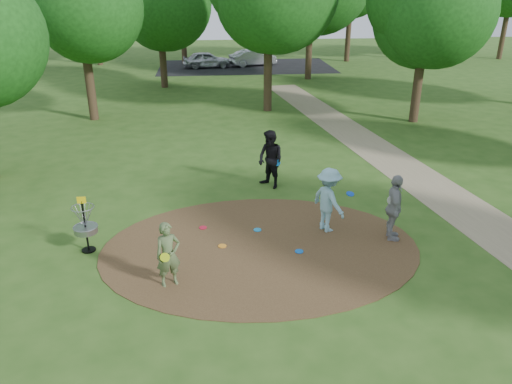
{
  "coord_description": "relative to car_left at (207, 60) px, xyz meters",
  "views": [
    {
      "loc": [
        -1.26,
        -11.51,
        6.54
      ],
      "look_at": [
        0.0,
        1.2,
        1.1
      ],
      "focal_mm": 35.0,
      "sensor_mm": 36.0,
      "label": 1
    }
  ],
  "objects": [
    {
      "name": "player_waiting_with_disc",
      "position": [
        4.77,
        -29.51,
        0.29
      ],
      "size": [
        0.69,
        1.17,
        1.86
      ],
      "color": "gray",
      "rests_on": "ground"
    },
    {
      "name": "player_walking_with_disc",
      "position": [
        1.94,
        -25.48,
        0.35
      ],
      "size": [
        1.17,
        1.22,
        1.98
      ],
      "color": "black",
      "rests_on": "ground"
    },
    {
      "name": "car_left",
      "position": [
        0.0,
        0.0,
        0.0
      ],
      "size": [
        3.94,
        2.03,
        1.28
      ],
      "primitive_type": "imported",
      "rotation": [
        0.0,
        0.0,
        1.71
      ],
      "color": "#B3B6BC",
      "rests_on": "ground"
    },
    {
      "name": "player_throwing_with_disc",
      "position": [
        3.15,
        -28.82,
        0.29
      ],
      "size": [
        1.32,
        1.38,
        1.85
      ],
      "color": "#88BCCC",
      "rests_on": "ground"
    },
    {
      "name": "disc_ground_cyan",
      "position": [
        1.18,
        -28.68,
        -0.61
      ],
      "size": [
        0.22,
        0.22,
        0.02
      ],
      "primitive_type": "cylinder",
      "color": "#1B97DC",
      "rests_on": "dirt_clearing"
    },
    {
      "name": "car_right",
      "position": [
        3.8,
        0.62,
        -0.01
      ],
      "size": [
        4.09,
        2.51,
        1.27
      ],
      "primitive_type": "imported",
      "rotation": [
        0.0,
        0.0,
        1.89
      ],
      "color": "#B1B2B9",
      "rests_on": "ground"
    },
    {
      "name": "player_observer_with_disc",
      "position": [
        -1.11,
        -31.16,
        0.15
      ],
      "size": [
        0.67,
        0.56,
        1.58
      ],
      "color": "#51653A",
      "rests_on": "ground"
    },
    {
      "name": "disc_golf_basket",
      "position": [
        -3.34,
        -29.35,
        0.23
      ],
      "size": [
        0.63,
        0.63,
        1.54
      ],
      "color": "black",
      "rests_on": "ground"
    },
    {
      "name": "parking_lot",
      "position": [
        3.16,
        0.35,
        -0.64
      ],
      "size": [
        14.0,
        8.0,
        0.01
      ],
      "primitive_type": "cube",
      "color": "black",
      "rests_on": "ground"
    },
    {
      "name": "disc_ground_orange",
      "position": [
        0.15,
        -29.51,
        -0.61
      ],
      "size": [
        0.22,
        0.22,
        0.02
      ],
      "primitive_type": "cylinder",
      "color": "orange",
      "rests_on": "dirt_clearing"
    },
    {
      "name": "disc_ground_red",
      "position": [
        -0.36,
        -28.39,
        -0.61
      ],
      "size": [
        0.22,
        0.22,
        0.02
      ],
      "primitive_type": "cylinder",
      "color": "red",
      "rests_on": "dirt_clearing"
    },
    {
      "name": "disc_ground_blue",
      "position": [
        2.14,
        -29.99,
        -0.61
      ],
      "size": [
        0.22,
        0.22,
        0.02
      ],
      "primitive_type": "cylinder",
      "color": "blue",
      "rests_on": "dirt_clearing"
    },
    {
      "name": "tree_ring",
      "position": [
        5.14,
        -18.88,
        4.72
      ],
      "size": [
        37.26,
        45.7,
        9.83
      ],
      "color": "#332316",
      "rests_on": "ground"
    },
    {
      "name": "footpath",
      "position": [
        7.66,
        -27.65,
        -0.64
      ],
      "size": [
        7.55,
        39.89,
        0.01
      ],
      "primitive_type": "cube",
      "rotation": [
        0.0,
        0.0,
        0.14
      ],
      "color": "#8C7A5B",
      "rests_on": "ground"
    },
    {
      "name": "dirt_clearing",
      "position": [
        1.16,
        -29.65,
        -0.63
      ],
      "size": [
        8.4,
        8.4,
        0.02
      ],
      "primitive_type": "cylinder",
      "color": "#47301C",
      "rests_on": "ground"
    },
    {
      "name": "ground",
      "position": [
        1.16,
        -29.65,
        -0.64
      ],
      "size": [
        100.0,
        100.0,
        0.0
      ],
      "primitive_type": "plane",
      "color": "#2D5119",
      "rests_on": "ground"
    }
  ]
}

